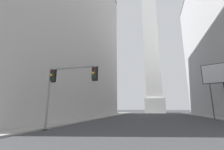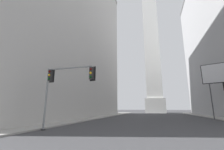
{
  "view_description": "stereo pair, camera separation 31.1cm",
  "coord_description": "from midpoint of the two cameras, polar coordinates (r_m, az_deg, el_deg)",
  "views": [
    {
      "loc": [
        -0.39,
        -2.8,
        1.93
      ],
      "look_at": [
        -11.94,
        39.18,
        11.64
      ],
      "focal_mm": 24.0,
      "sensor_mm": 36.0,
      "label": 1
    },
    {
      "loc": [
        -0.09,
        -2.71,
        1.93
      ],
      "look_at": [
        -11.94,
        39.18,
        11.64
      ],
      "focal_mm": 24.0,
      "sensor_mm": 36.0,
      "label": 2
    }
  ],
  "objects": [
    {
      "name": "traffic_light_near_left",
      "position": [
        14.66,
        -18.18,
        -2.34
      ],
      "size": [
        5.09,
        0.53,
        5.73
      ],
      "color": "slate",
      "rests_on": "ground_plane"
    },
    {
      "name": "obelisk",
      "position": [
        75.61,
        14.52,
        11.85
      ],
      "size": [
        8.33,
        8.33,
        68.31
      ],
      "color": "silver",
      "rests_on": "ground_plane"
    },
    {
      "name": "billboard_sign",
      "position": [
        33.21,
        36.43,
        0.34
      ],
      "size": [
        6.25,
        2.47,
        10.01
      ],
      "color": "#3F3F42",
      "rests_on": "ground_plane"
    },
    {
      "name": "building_left",
      "position": [
        45.44,
        -23.99,
        15.48
      ],
      "size": [
        28.61,
        44.62,
        44.93
      ],
      "color": "#B2AFAA",
      "rests_on": "ground_plane"
    },
    {
      "name": "sidewalk_left",
      "position": [
        29.49,
        -10.2,
        -15.99
      ],
      "size": [
        5.0,
        79.59,
        0.15
      ],
      "primitive_type": "cube",
      "color": "gray",
      "rests_on": "ground_plane"
    }
  ]
}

